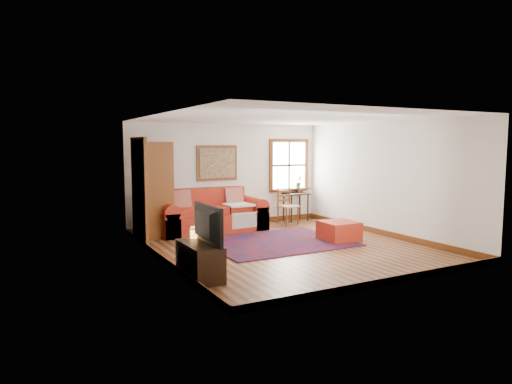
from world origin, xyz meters
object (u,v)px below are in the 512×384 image
media_cabinet (200,261)px  side_table (296,198)px  red_ottoman (339,231)px  red_leather_sofa (211,217)px  ladder_back_chair (287,205)px

media_cabinet → side_table: bearing=41.8°
red_ottoman → red_leather_sofa: bearing=133.0°
red_leather_sofa → ladder_back_chair: bearing=-1.4°
ladder_back_chair → media_cabinet: bearing=-137.2°
red_ottoman → side_table: (0.57, 2.51, 0.41)m
side_table → ladder_back_chair: bearing=-146.9°
red_leather_sofa → ladder_back_chair: (2.04, -0.05, 0.17)m
side_table → media_cabinet: side_table is taller
red_leather_sofa → red_ottoman: bearing=-49.1°
side_table → ladder_back_chair: ladder_back_chair is taller
media_cabinet → red_ottoman: bearing=18.2°
red_ottoman → ladder_back_chair: size_ratio=0.77×
red_ottoman → media_cabinet: (-3.55, -1.17, 0.07)m
red_leather_sofa → side_table: bearing=5.9°
ladder_back_chair → media_cabinet: (-3.64, -3.37, -0.22)m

